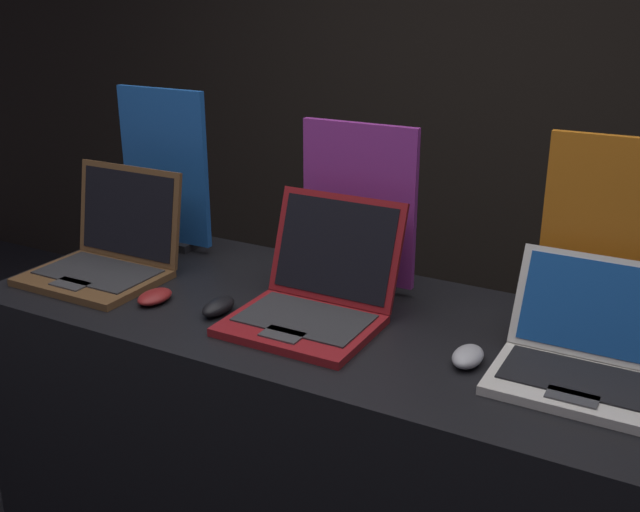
% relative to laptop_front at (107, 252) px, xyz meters
% --- Properties ---
extents(wall_back, '(8.00, 0.05, 2.80)m').
position_rel_laptop_front_xyz_m(wall_back, '(0.63, 1.93, 0.36)').
color(wall_back, black).
rests_on(wall_back, ground_plane).
extents(display_counter, '(1.73, 0.70, 0.97)m').
position_rel_laptop_front_xyz_m(display_counter, '(0.63, 0.06, -0.55)').
color(display_counter, black).
rests_on(display_counter, ground_plane).
extents(laptop_front, '(0.36, 0.33, 0.29)m').
position_rel_laptop_front_xyz_m(laptop_front, '(0.00, 0.00, 0.00)').
color(laptop_front, brown).
rests_on(laptop_front, display_counter).
extents(mouse_front, '(0.07, 0.11, 0.03)m').
position_rel_laptop_front_xyz_m(mouse_front, '(0.24, -0.09, -0.05)').
color(mouse_front, maroon).
rests_on(mouse_front, display_counter).
extents(promo_stand_front, '(0.31, 0.07, 0.49)m').
position_rel_laptop_front_xyz_m(promo_stand_front, '(0.00, 0.27, 0.17)').
color(promo_stand_front, black).
rests_on(promo_stand_front, display_counter).
extents(laptop_middle, '(0.34, 0.37, 0.28)m').
position_rel_laptop_front_xyz_m(laptop_middle, '(0.65, 0.02, -0.00)').
color(laptop_middle, maroon).
rests_on(laptop_middle, display_counter).
extents(mouse_middle, '(0.06, 0.11, 0.04)m').
position_rel_laptop_front_xyz_m(mouse_middle, '(0.43, -0.07, -0.05)').
color(mouse_middle, black).
rests_on(mouse_middle, display_counter).
extents(promo_stand_middle, '(0.32, 0.07, 0.44)m').
position_rel_laptop_front_xyz_m(promo_stand_middle, '(0.65, 0.26, 0.15)').
color(promo_stand_middle, black).
rests_on(promo_stand_middle, display_counter).
extents(laptop_back, '(0.35, 0.32, 0.23)m').
position_rel_laptop_front_xyz_m(laptop_back, '(1.29, 0.03, -0.01)').
color(laptop_back, silver).
rests_on(laptop_back, display_counter).
extents(mouse_back, '(0.06, 0.10, 0.04)m').
position_rel_laptop_front_xyz_m(mouse_back, '(1.05, -0.03, -0.05)').
color(mouse_back, '#B2B2B7').
rests_on(mouse_back, display_counter).
extents(promo_stand_back, '(0.32, 0.07, 0.47)m').
position_rel_laptop_front_xyz_m(promo_stand_back, '(1.29, 0.25, 0.16)').
color(promo_stand_back, black).
rests_on(promo_stand_back, display_counter).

